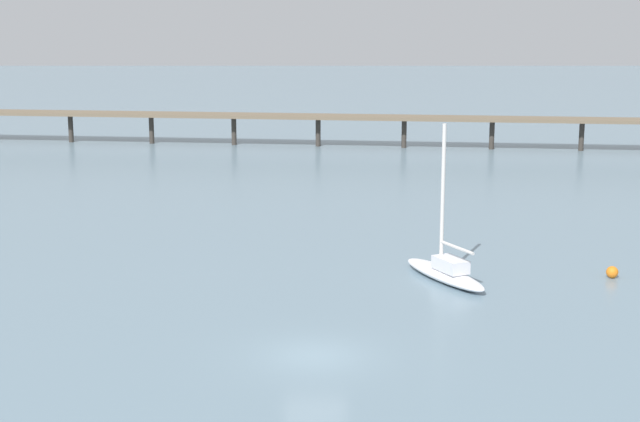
{
  "coord_description": "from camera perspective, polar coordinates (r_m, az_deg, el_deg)",
  "views": [
    {
      "loc": [
        0.19,
        -36.37,
        13.51
      ],
      "look_at": [
        0.0,
        20.94,
        1.5
      ],
      "focal_mm": 54.3,
      "sensor_mm": 36.0,
      "label": 1
    }
  ],
  "objects": [
    {
      "name": "ground_plane",
      "position": [
        38.8,
        -0.1,
        -8.54
      ],
      "size": [
        400.0,
        400.0,
        0.0
      ],
      "primitive_type": "plane",
      "color": "slate"
    },
    {
      "name": "pier",
      "position": [
        96.04,
        8.77,
        5.73
      ],
      "size": [
        87.56,
        14.17,
        6.25
      ],
      "color": "brown",
      "rests_on": "ground_plane"
    },
    {
      "name": "sailboat_white",
      "position": [
        49.38,
        7.59,
        -3.45
      ],
      "size": [
        4.27,
        6.59,
        7.95
      ],
      "color": "white",
      "rests_on": "ground_plane"
    },
    {
      "name": "mooring_buoy_mid",
      "position": [
        51.74,
        17.02,
        -3.48
      ],
      "size": [
        0.62,
        0.62,
        0.62
      ],
      "primitive_type": "sphere",
      "color": "orange",
      "rests_on": "ground_plane"
    }
  ]
}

